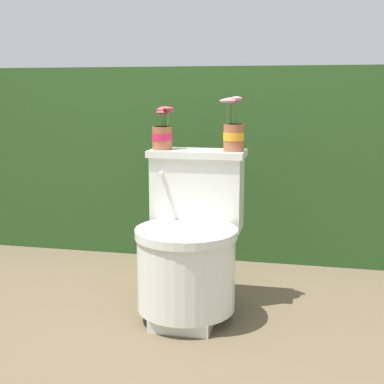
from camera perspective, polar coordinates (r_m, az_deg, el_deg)
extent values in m
plane|color=brown|center=(2.40, -2.51, -13.17)|extent=(12.00, 12.00, 0.00)
cube|color=#284C1E|center=(3.34, 2.43, 3.55)|extent=(3.84, 0.63, 1.10)
cube|color=silver|center=(2.36, -0.61, -12.80)|extent=(0.25, 0.34, 0.05)
cylinder|color=silver|center=(2.30, -0.62, -8.60)|extent=(0.42, 0.42, 0.31)
cylinder|color=silver|center=(2.24, -0.63, -4.38)|extent=(0.43, 0.43, 0.04)
cube|color=silver|center=(2.44, 0.58, -0.08)|extent=(0.41, 0.17, 0.33)
cube|color=silver|center=(2.41, 0.59, 4.15)|extent=(0.43, 0.20, 0.03)
cylinder|color=silver|center=(2.34, -3.40, 1.93)|extent=(0.02, 0.05, 0.02)
cylinder|color=#9E5638|center=(2.42, -3.21, 5.77)|extent=(0.09, 0.09, 0.10)
cylinder|color=#D1234C|center=(2.42, -3.21, 5.89)|extent=(0.09, 0.09, 0.03)
cylinder|color=#332319|center=(2.42, -3.22, 6.85)|extent=(0.08, 0.08, 0.01)
cylinder|color=#4C753D|center=(2.42, -2.56, 7.89)|extent=(0.01, 0.01, 0.08)
ellipsoid|color=#93333D|center=(2.42, -2.57, 8.89)|extent=(0.05, 0.04, 0.02)
cylinder|color=#4C753D|center=(2.43, -3.24, 7.68)|extent=(0.01, 0.01, 0.06)
ellipsoid|color=#93333D|center=(2.43, -3.25, 8.46)|extent=(0.06, 0.04, 0.02)
cylinder|color=#4C753D|center=(2.46, -2.87, 7.76)|extent=(0.01, 0.01, 0.06)
ellipsoid|color=#93333D|center=(2.45, -2.88, 8.70)|extent=(0.08, 0.06, 0.04)
cylinder|color=#9E5638|center=(2.36, 4.48, 5.79)|extent=(0.09, 0.09, 0.12)
cylinder|color=orange|center=(2.36, 4.48, 5.94)|extent=(0.09, 0.09, 0.04)
cylinder|color=#332319|center=(2.35, 4.50, 7.09)|extent=(0.08, 0.08, 0.01)
cylinder|color=#4C753D|center=(2.36, 4.75, 8.50)|extent=(0.01, 0.01, 0.10)
ellipsoid|color=#B26B75|center=(2.36, 4.77, 9.90)|extent=(0.05, 0.04, 0.02)
cylinder|color=#4C753D|center=(2.35, 3.83, 8.39)|extent=(0.01, 0.01, 0.09)
ellipsoid|color=#B26B75|center=(2.35, 3.85, 9.69)|extent=(0.08, 0.05, 0.02)
cylinder|color=#4C753D|center=(2.38, 4.15, 8.40)|extent=(0.01, 0.01, 0.09)
ellipsoid|color=#B26B75|center=(2.38, 4.17, 9.71)|extent=(0.07, 0.05, 0.03)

